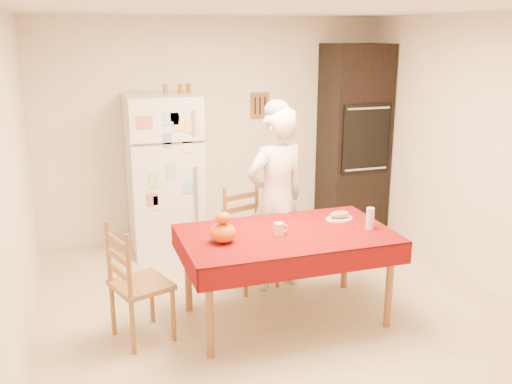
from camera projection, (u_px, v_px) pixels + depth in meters
name	position (u px, v px, depth m)	size (l,w,h in m)	color
floor	(282.00, 316.00, 4.84)	(4.50, 4.50, 0.00)	tan
room_shell	(284.00, 126.00, 4.40)	(4.02, 4.52, 2.51)	#F5E5CE
refrigerator	(165.00, 174.00, 6.13)	(0.75, 0.74, 1.70)	white
oven_cabinet	(354.00, 138.00, 6.79)	(0.70, 0.62, 2.20)	black
dining_table	(286.00, 241.00, 4.62)	(1.70, 1.00, 0.76)	brown
chair_far	(248.00, 233.00, 5.34)	(0.52, 0.51, 0.95)	brown
chair_left	(133.00, 280.00, 4.33)	(0.51, 0.53, 0.95)	brown
seated_woman	(276.00, 199.00, 5.21)	(0.62, 0.41, 1.70)	silver
coffee_mug	(279.00, 229.00, 4.53)	(0.08, 0.08, 0.10)	silver
pumpkin_lower	(223.00, 233.00, 4.37)	(0.20, 0.20, 0.15)	red
pumpkin_upper	(223.00, 218.00, 4.34)	(0.12, 0.12, 0.09)	#C74804
wine_glass	(370.00, 218.00, 4.67)	(0.07, 0.07, 0.18)	silver
bread_plate	(339.00, 219.00, 4.91)	(0.24, 0.24, 0.02)	white
bread_loaf	(339.00, 214.00, 4.90)	(0.18, 0.10, 0.06)	#9B804C
spice_jar_left	(165.00, 89.00, 5.95)	(0.05, 0.05, 0.10)	#99631B
spice_jar_mid	(180.00, 89.00, 6.00)	(0.05, 0.05, 0.10)	#95571B
spice_jar_right	(188.00, 88.00, 6.03)	(0.05, 0.05, 0.10)	brown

